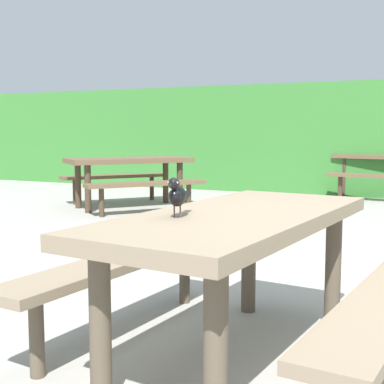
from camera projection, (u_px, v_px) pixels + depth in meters
name	position (u px, v px, depth m)	size (l,w,h in m)	color
ground_plane	(314.00, 367.00, 2.61)	(60.00, 60.00, 0.00)	#A3A099
picnic_table_foreground	(237.00, 249.00, 2.64)	(1.84, 1.87, 0.74)	#84725B
bird_grackle	(177.00, 195.00, 2.43)	(0.10, 0.29, 0.18)	black
picnic_table_mid_left	(129.00, 170.00, 8.07)	(2.38, 2.38, 0.74)	brown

